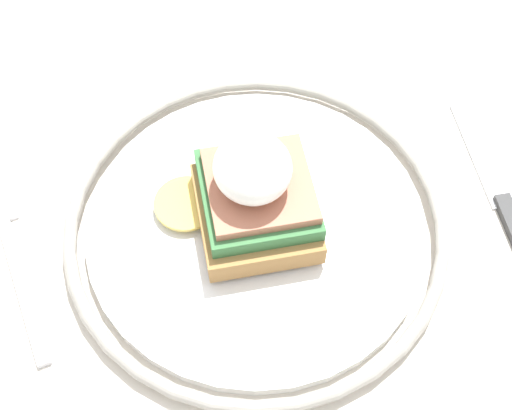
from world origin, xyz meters
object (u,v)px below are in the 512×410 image
Objects in this scene: sandwich at (255,195)px; knife at (503,203)px; fork at (14,258)px; plate at (256,225)px.

knife is (0.19, -0.02, -0.04)m from sandwich.
knife is at bearing -4.68° from sandwich.
sandwich is at bearing -2.19° from fork.
plate reaches higher than fork.
plate is 2.50× the size of sandwich.
knife is at bearing -3.48° from fork.
sandwich reaches higher than fork.
plate is 0.19m from knife.
fork is at bearing 177.81° from sandwich.
plate is 0.18m from fork.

